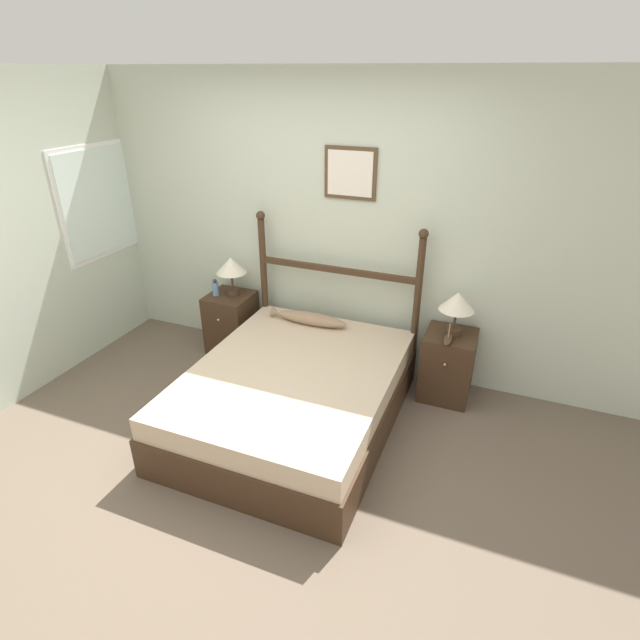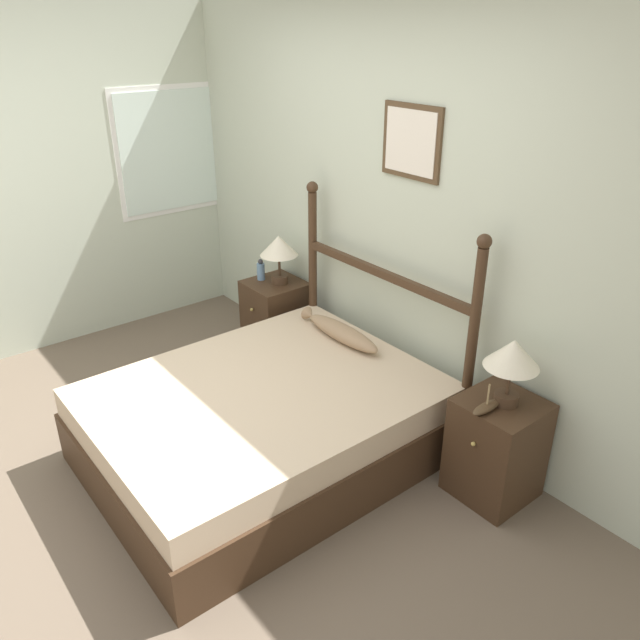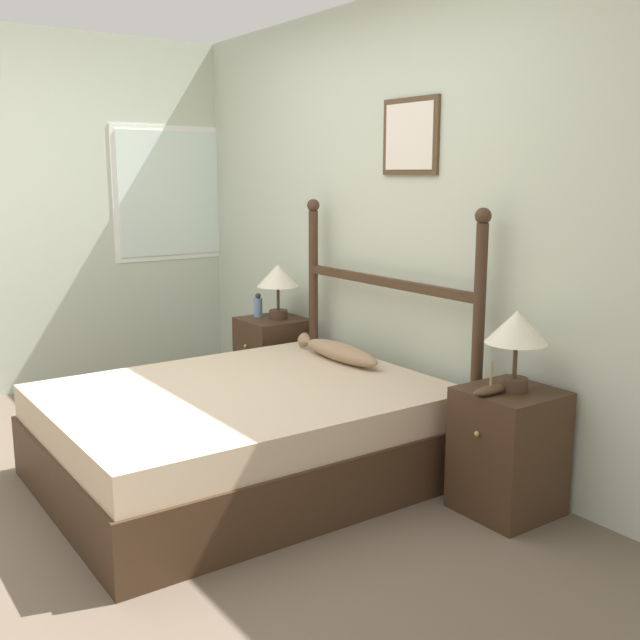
{
  "view_description": "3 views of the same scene",
  "coord_description": "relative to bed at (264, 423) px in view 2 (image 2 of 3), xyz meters",
  "views": [
    {
      "loc": [
        1.56,
        -2.23,
        2.52
      ],
      "look_at": [
        0.24,
        1.02,
        0.74
      ],
      "focal_mm": 28.0,
      "sensor_mm": 36.0,
      "label": 1
    },
    {
      "loc": [
        2.75,
        -0.99,
        2.4
      ],
      "look_at": [
        0.1,
        1.13,
        0.75
      ],
      "focal_mm": 35.0,
      "sensor_mm": 36.0,
      "label": 2
    },
    {
      "loc": [
        3.4,
        -1.13,
        1.56
      ],
      "look_at": [
        0.22,
        1.09,
        0.8
      ],
      "focal_mm": 42.0,
      "sensor_mm": 36.0,
      "label": 3
    }
  ],
  "objects": [
    {
      "name": "bottle",
      "position": [
        -1.16,
        0.77,
        0.42
      ],
      "size": [
        0.06,
        0.06,
        0.16
      ],
      "color": "#668CB2",
      "rests_on": "nightstand_left"
    },
    {
      "name": "table_lamp_right",
      "position": [
        1.06,
        0.82,
        0.63
      ],
      "size": [
        0.28,
        0.28,
        0.37
      ],
      "color": "#422D1E",
      "rests_on": "nightstand_right"
    },
    {
      "name": "bed",
      "position": [
        0.0,
        0.0,
        0.0
      ],
      "size": [
        1.5,
        1.93,
        0.49
      ],
      "color": "#3D2819",
      "rests_on": "ground_plane"
    },
    {
      "name": "ground_plane",
      "position": [
        -0.17,
        -0.65,
        -0.24
      ],
      "size": [
        16.0,
        16.0,
        0.0
      ],
      "primitive_type": "plane",
      "color": "brown"
    },
    {
      "name": "wall_left",
      "position": [
        -2.3,
        -0.62,
        1.04
      ],
      "size": [
        0.08,
        6.4,
        2.55
      ],
      "color": "beige",
      "rests_on": "ground_plane"
    },
    {
      "name": "headboard",
      "position": [
        -0.0,
        0.93,
        0.54
      ],
      "size": [
        1.52,
        0.08,
        1.4
      ],
      "color": "#3D2819",
      "rests_on": "ground_plane"
    },
    {
      "name": "nightstand_left",
      "position": [
        -1.04,
        0.82,
        0.05
      ],
      "size": [
        0.41,
        0.43,
        0.59
      ],
      "color": "#3D2819",
      "rests_on": "ground_plane"
    },
    {
      "name": "table_lamp_left",
      "position": [
        -1.01,
        0.85,
        0.63
      ],
      "size": [
        0.28,
        0.28,
        0.37
      ],
      "color": "#422D1E",
      "rests_on": "nightstand_left"
    },
    {
      "name": "nightstand_right",
      "position": [
        1.04,
        0.82,
        0.05
      ],
      "size": [
        0.41,
        0.43,
        0.59
      ],
      "color": "#3D2819",
      "rests_on": "ground_plane"
    },
    {
      "name": "model_boat",
      "position": [
        1.03,
        0.69,
        0.37
      ],
      "size": [
        0.06,
        0.21,
        0.16
      ],
      "color": "#4C3823",
      "rests_on": "nightstand_right"
    },
    {
      "name": "fish_pillow",
      "position": [
        -0.18,
        0.74,
        0.3
      ],
      "size": [
        0.72,
        0.15,
        0.11
      ],
      "color": "#997A5B",
      "rests_on": "bed"
    },
    {
      "name": "wall_back",
      "position": [
        -0.17,
        1.08,
        1.04
      ],
      "size": [
        6.4,
        0.08,
        2.55
      ],
      "color": "beige",
      "rests_on": "ground_plane"
    }
  ]
}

